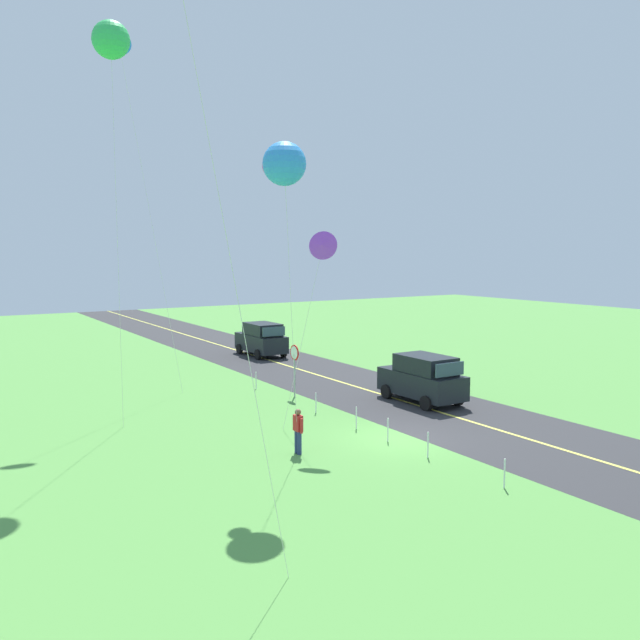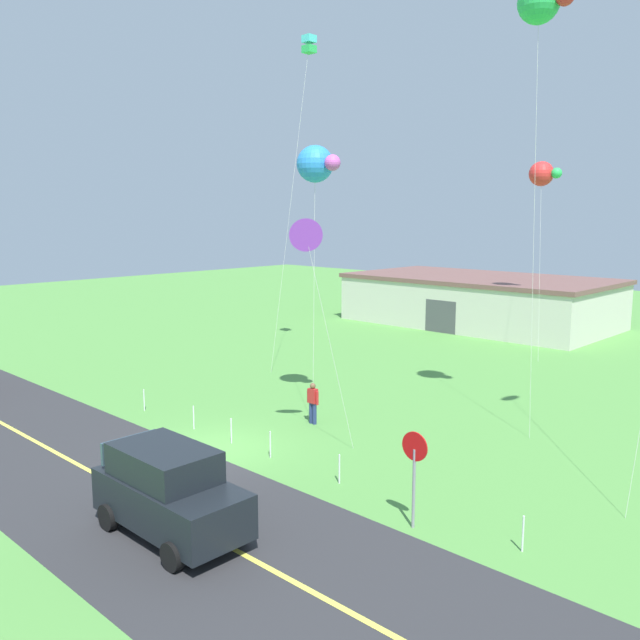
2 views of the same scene
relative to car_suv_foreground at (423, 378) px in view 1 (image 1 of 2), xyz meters
The scene contains 17 objects.
ground_plane 6.30m from the car_suv_foreground, 131.73° to the left, with size 120.00×120.00×0.10m, color #549342.
asphalt_road 4.32m from the car_suv_foreground, behind, with size 120.00×7.00×0.00m, color #2D2D30.
road_centre_stripe 4.31m from the car_suv_foreground, behind, with size 120.00×0.16×0.00m, color #E5E04C.
car_suv_foreground is the anchor object (origin of this frame).
car_parked_east_far 16.28m from the car_suv_foreground, ahead, with size 4.40×2.12×2.24m.
stop_sign 6.19m from the car_suv_foreground, 47.15° to the left, with size 0.76×0.08×2.56m.
person_adult_near 9.62m from the car_suv_foreground, 112.55° to the left, with size 0.58×0.22×1.60m.
kite_red_low 13.77m from the car_suv_foreground, 114.01° to the left, with size 1.90×1.59×10.53m.
kite_blue_mid 19.26m from the car_suv_foreground, 78.76° to the left, with size 1.90×1.40×15.59m.
kite_yellow_high 9.28m from the car_suv_foreground, 105.55° to the left, with size 1.63×1.68×7.85m.
kite_orange_near 20.86m from the car_suv_foreground, 52.90° to the left, with size 0.89×3.03×17.14m.
fence_post_0 11.20m from the car_suv_foreground, 151.63° to the left, with size 0.05×0.05×0.90m, color silver.
fence_post_1 8.36m from the car_suv_foreground, 140.39° to the left, with size 0.05×0.05×0.90m, color silver.
fence_post_2 6.80m from the car_suv_foreground, 128.29° to the left, with size 0.05×0.05×0.90m, color silver.
fence_post_3 5.78m from the car_suv_foreground, 112.07° to the left, with size 0.05×0.05×0.90m, color silver.
fence_post_4 5.44m from the car_suv_foreground, 80.23° to the left, with size 0.05×0.05×0.90m, color silver.
fence_post_5 8.66m from the car_suv_foreground, 38.01° to the left, with size 0.05×0.05×0.90m, color silver.
Camera 1 is at (-18.79, 15.37, 7.06)m, focal length 36.57 mm.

